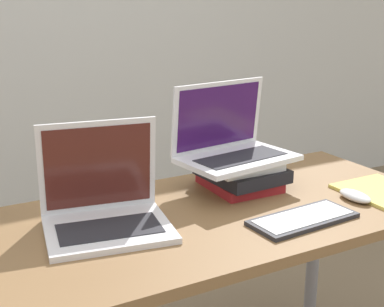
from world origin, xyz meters
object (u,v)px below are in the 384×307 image
object	(u,v)px
notepad	(383,192)
book_stack	(240,173)
wireless_keyboard	(303,219)
mouse	(355,196)
laptop_left	(105,207)
laptop_on_books	(231,144)

from	to	relation	value
notepad	book_stack	bearing A→B (deg)	144.14
wireless_keyboard	mouse	xyz separation A→B (m)	(0.24, 0.05, 0.01)
laptop_left	book_stack	xyz separation A→B (m)	(0.48, 0.08, -0.01)
book_stack	mouse	distance (m)	0.36
mouse	notepad	distance (m)	0.12
book_stack	notepad	size ratio (longest dim) A/B	1.04
laptop_on_books	mouse	size ratio (longest dim) A/B	3.30
mouse	laptop_left	bearing A→B (deg)	166.14
book_stack	notepad	bearing A→B (deg)	-35.86
book_stack	laptop_on_books	xyz separation A→B (m)	(-0.03, 0.01, 0.10)
notepad	laptop_on_books	bearing A→B (deg)	144.90
notepad	wireless_keyboard	bearing A→B (deg)	-172.26
wireless_keyboard	laptop_left	bearing A→B (deg)	155.07
wireless_keyboard	notepad	bearing A→B (deg)	7.74
laptop_left	laptop_on_books	bearing A→B (deg)	11.98
mouse	notepad	size ratio (longest dim) A/B	0.46
laptop_on_books	notepad	distance (m)	0.49
laptop_left	notepad	distance (m)	0.86
laptop_left	book_stack	size ratio (longest dim) A/B	1.39
wireless_keyboard	notepad	distance (m)	0.36
laptop_left	notepad	world-z (taller)	laptop_left
laptop_left	notepad	xyz separation A→B (m)	(0.84, -0.18, -0.05)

